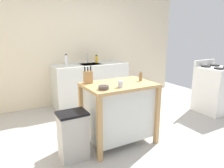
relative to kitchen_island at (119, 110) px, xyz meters
The scene contains 13 objects.
ground_plane 0.52m from the kitchen_island, 10.77° to the right, with size 6.42×6.42×0.00m, color #ADA8A0.
wall_back 2.27m from the kitchen_island, 86.23° to the left, with size 5.42×0.10×2.60m, color beige.
kitchen_island is the anchor object (origin of this frame).
knife_block 0.65m from the kitchen_island, 147.38° to the left, with size 0.11×0.09×0.24m.
bowl_ceramic_wide 0.56m from the kitchen_island, 152.11° to the right, with size 0.14×0.14×0.05m.
drinking_cup 0.48m from the kitchen_island, 116.15° to the right, with size 0.07×0.07×0.09m.
pepper_grinder 0.59m from the kitchen_island, ahead, with size 0.04×0.04×0.15m.
trash_bin 0.75m from the kitchen_island, behind, with size 0.36×0.28×0.63m.
sink_counter 1.80m from the kitchen_island, 79.48° to the left, with size 1.63×0.60×0.91m.
sink_faucet 2.01m from the kitchen_island, 80.24° to the left, with size 0.02×0.02×0.22m.
bottle_dish_soap 1.93m from the kitchen_island, 95.55° to the left, with size 0.07×0.07×0.23m.
bottle_spray_cleaner 1.99m from the kitchen_island, 74.21° to the left, with size 0.07×0.07×0.18m.
stove 2.30m from the kitchen_island, ahead, with size 0.60×0.60×1.03m.
Camera 1 is at (-1.59, -2.37, 1.56)m, focal length 33.25 mm.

